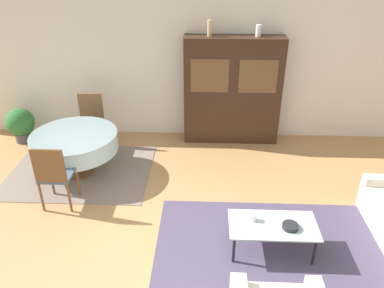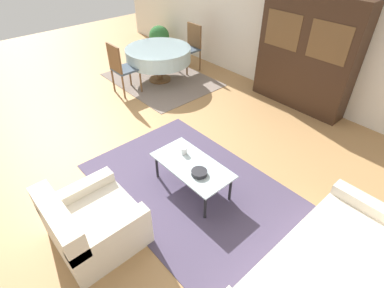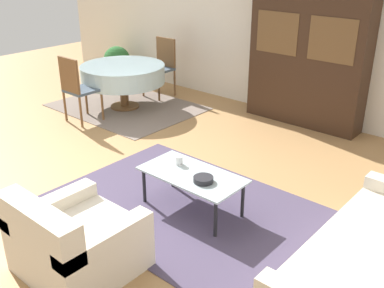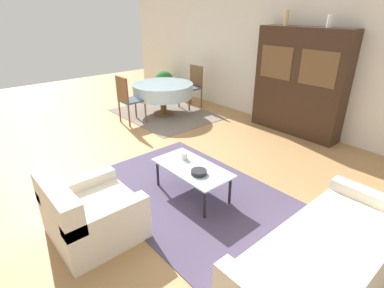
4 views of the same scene
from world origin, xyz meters
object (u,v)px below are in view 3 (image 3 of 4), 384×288
dining_chair_near (77,86)px  potted_plant (117,61)px  couch (380,266)px  coffee_table (192,177)px  armchair (74,242)px  display_cabinet (308,58)px  dining_table (123,74)px  cup (179,160)px  dining_chair_far (162,64)px  bowl (203,179)px

dining_chair_near → potted_plant: size_ratio=1.51×
couch → coffee_table: 1.91m
couch → armchair: bearing=123.9°
potted_plant → couch: bearing=-23.6°
display_cabinet → dining_table: display_cabinet is taller
dining_chair_near → cup: bearing=-14.4°
coffee_table → dining_chair_near: bearing=165.5°
armchair → display_cabinet: (-0.26, 4.38, 0.72)m
display_cabinet → dining_chair_far: display_cabinet is taller
armchair → dining_table: bearing=133.2°
armchair → dining_table: armchair is taller
cup → bowl: cup is taller
armchair → dining_chair_near: bearing=143.3°
bowl → dining_chair_far: bearing=140.0°
coffee_table → display_cabinet: display_cabinet is taller
dining_chair_far → bowl: 4.13m
display_cabinet → cup: size_ratio=20.82×
coffee_table → dining_chair_near: 3.08m
display_cabinet → potted_plant: (-4.03, -0.26, -0.62)m
display_cabinet → dining_chair_near: display_cabinet is taller
dining_table → armchair: bearing=-46.8°
dining_chair_far → potted_plant: bearing=-6.3°
couch → display_cabinet: display_cabinet is taller
couch → cup: size_ratio=21.06×
armchair → dining_table: (-2.86, 3.04, 0.30)m
bowl → coffee_table: bearing=164.0°
dining_chair_near → cup: size_ratio=10.60×
dining_table → bowl: (3.16, -1.74, -0.14)m
couch → potted_plant: (-6.31, 2.76, 0.10)m
coffee_table → dining_chair_far: size_ratio=1.06×
display_cabinet → coffee_table: bearing=-83.0°
dining_chair_near → display_cabinet: bearing=40.9°
coffee_table → dining_table: dining_table is taller
potted_plant → dining_chair_near: bearing=-54.3°
display_cabinet → dining_chair_near: bearing=-139.1°
armchair → potted_plant: armchair is taller
dining_chair_near → dining_chair_far: 1.83m
coffee_table → display_cabinet: (-0.37, 3.02, 0.62)m
armchair → cup: 1.44m
couch → potted_plant: 6.89m
coffee_table → dining_table: (-2.97, 1.69, 0.20)m
dining_chair_far → bowl: bearing=140.0°
dining_chair_far → bowl: size_ratio=5.17×
display_cabinet → armchair: bearing=-86.7°
coffee_table → cup: 0.26m
dining_table → potted_plant: (-1.43, 1.07, -0.21)m
dining_chair_near → potted_plant: (-1.43, 1.99, -0.21)m
dining_chair_near → dining_table: bearing=90.0°
coffee_table → dining_table: bearing=150.4°
armchair → bowl: armchair is taller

